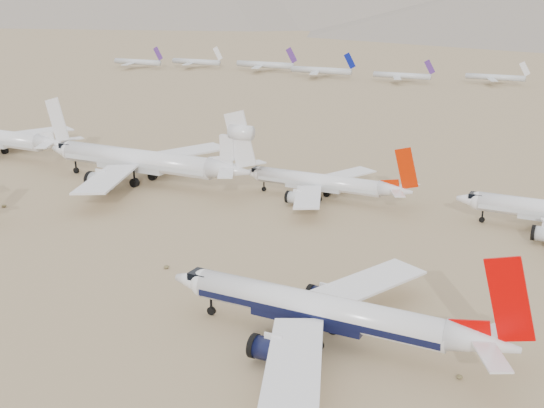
# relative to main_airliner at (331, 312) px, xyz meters

# --- Properties ---
(ground) EXTENTS (7000.00, 7000.00, 0.00)m
(ground) POSITION_rel_main_airliner_xyz_m (-6.17, -2.45, -4.79)
(ground) COLOR olive
(ground) RESTS_ON ground
(main_airliner) EXTENTS (49.42, 48.27, 17.44)m
(main_airliner) POSITION_rel_main_airliner_xyz_m (0.00, 0.00, 0.00)
(main_airliner) COLOR white
(main_airliner) RESTS_ON ground
(row2_orange_tail) EXTENTS (41.64, 40.73, 14.85)m
(row2_orange_tail) POSITION_rel_main_airliner_xyz_m (-28.20, 64.14, -0.63)
(row2_orange_tail) COLOR white
(row2_orange_tail) RESTS_ON ground
(row2_white_trijet) EXTENTS (60.26, 58.89, 21.35)m
(row2_white_trijet) POSITION_rel_main_airliner_xyz_m (-74.07, 56.23, 1.39)
(row2_white_trijet) COLOR white
(row2_white_trijet) RESTS_ON ground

